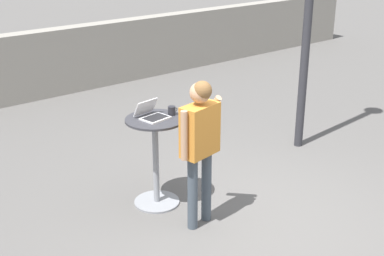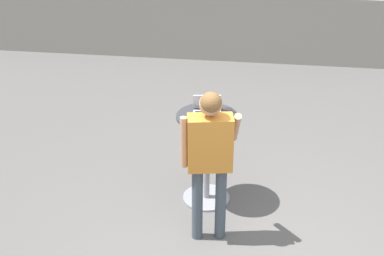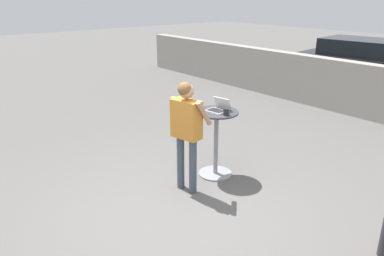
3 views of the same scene
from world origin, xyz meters
name	(u,v)px [view 3 (image 3 of 3)]	position (x,y,z in m)	size (l,w,h in m)	color
ground_plane	(181,212)	(0.00, 0.00, 0.00)	(50.00, 50.00, 0.00)	#5B5956
cafe_table	(216,138)	(-0.52, 1.11, 0.62)	(0.67, 0.67, 1.06)	gray
laptop	(218,108)	(-0.53, 1.14, 1.10)	(0.34, 0.36, 0.19)	silver
coffee_mug	(226,112)	(-0.30, 1.09, 1.11)	(0.12, 0.09, 0.10)	#232328
standing_person	(186,124)	(-0.42, 0.44, 1.04)	(0.57, 0.43, 1.64)	#424C56
parked_car_near_street	(361,61)	(-2.33, 9.07, 0.73)	(3.98, 2.28, 1.40)	black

